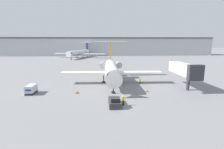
{
  "coord_description": "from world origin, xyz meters",
  "views": [
    {
      "loc": [
        -2.6,
        -28.42,
        10.81
      ],
      "look_at": [
        0.0,
        10.26,
        3.63
      ],
      "focal_mm": 28.0,
      "sensor_mm": 36.0,
      "label": 1
    }
  ],
  "objects_px": {
    "worker_by_wing": "(140,81)",
    "traffic_cone_right": "(147,90)",
    "traffic_cone_left": "(77,92)",
    "airplane_main": "(112,70)",
    "luggage_cart": "(31,89)",
    "pushback_tug": "(115,102)",
    "jet_bridge": "(184,69)",
    "airplane_parked_far_left": "(79,53)",
    "worker_near_tug": "(123,100)"
  },
  "relations": [
    {
      "from": "airplane_main",
      "to": "worker_by_wing",
      "type": "height_order",
      "value": "airplane_main"
    },
    {
      "from": "luggage_cart",
      "to": "worker_by_wing",
      "type": "bearing_deg",
      "value": 15.02
    },
    {
      "from": "worker_by_wing",
      "to": "traffic_cone_right",
      "type": "height_order",
      "value": "worker_by_wing"
    },
    {
      "from": "traffic_cone_left",
      "to": "airplane_main",
      "type": "bearing_deg",
      "value": 47.93
    },
    {
      "from": "worker_near_tug",
      "to": "traffic_cone_left",
      "type": "bearing_deg",
      "value": 138.11
    },
    {
      "from": "airplane_main",
      "to": "jet_bridge",
      "type": "relative_size",
      "value": 2.27
    },
    {
      "from": "traffic_cone_left",
      "to": "jet_bridge",
      "type": "bearing_deg",
      "value": 6.81
    },
    {
      "from": "worker_by_wing",
      "to": "traffic_cone_left",
      "type": "distance_m",
      "value": 16.89
    },
    {
      "from": "airplane_main",
      "to": "worker_near_tug",
      "type": "height_order",
      "value": "airplane_main"
    },
    {
      "from": "pushback_tug",
      "to": "jet_bridge",
      "type": "distance_m",
      "value": 20.99
    },
    {
      "from": "pushback_tug",
      "to": "worker_near_tug",
      "type": "bearing_deg",
      "value": -0.11
    },
    {
      "from": "airplane_main",
      "to": "airplane_parked_far_left",
      "type": "distance_m",
      "value": 81.17
    },
    {
      "from": "pushback_tug",
      "to": "jet_bridge",
      "type": "relative_size",
      "value": 0.37
    },
    {
      "from": "airplane_parked_far_left",
      "to": "jet_bridge",
      "type": "distance_m",
      "value": 91.86
    },
    {
      "from": "airplane_main",
      "to": "traffic_cone_right",
      "type": "height_order",
      "value": "airplane_main"
    },
    {
      "from": "luggage_cart",
      "to": "worker_near_tug",
      "type": "height_order",
      "value": "luggage_cart"
    },
    {
      "from": "worker_by_wing",
      "to": "traffic_cone_right",
      "type": "xyz_separation_m",
      "value": [
        -0.04,
        -6.84,
        -0.51
      ]
    },
    {
      "from": "worker_near_tug",
      "to": "airplane_parked_far_left",
      "type": "xyz_separation_m",
      "value": [
        -18.46,
        96.14,
        2.66
      ]
    },
    {
      "from": "airplane_main",
      "to": "traffic_cone_right",
      "type": "distance_m",
      "value": 11.77
    },
    {
      "from": "traffic_cone_right",
      "to": "luggage_cart",
      "type": "bearing_deg",
      "value": 179.73
    },
    {
      "from": "worker_by_wing",
      "to": "jet_bridge",
      "type": "distance_m",
      "value": 11.04
    },
    {
      "from": "pushback_tug",
      "to": "luggage_cart",
      "type": "distance_m",
      "value": 19.12
    },
    {
      "from": "airplane_main",
      "to": "pushback_tug",
      "type": "distance_m",
      "value": 17.17
    },
    {
      "from": "airplane_main",
      "to": "airplane_parked_far_left",
      "type": "bearing_deg",
      "value": 102.48
    },
    {
      "from": "luggage_cart",
      "to": "traffic_cone_right",
      "type": "distance_m",
      "value": 25.04
    },
    {
      "from": "airplane_main",
      "to": "luggage_cart",
      "type": "bearing_deg",
      "value": -154.37
    },
    {
      "from": "traffic_cone_left",
      "to": "airplane_parked_far_left",
      "type": "relative_size",
      "value": 0.02
    },
    {
      "from": "luggage_cart",
      "to": "traffic_cone_right",
      "type": "bearing_deg",
      "value": -0.27
    },
    {
      "from": "worker_near_tug",
      "to": "airplane_parked_far_left",
      "type": "height_order",
      "value": "airplane_parked_far_left"
    },
    {
      "from": "pushback_tug",
      "to": "traffic_cone_left",
      "type": "height_order",
      "value": "pushback_tug"
    },
    {
      "from": "pushback_tug",
      "to": "jet_bridge",
      "type": "bearing_deg",
      "value": 32.17
    },
    {
      "from": "worker_by_wing",
      "to": "traffic_cone_right",
      "type": "bearing_deg",
      "value": -90.31
    },
    {
      "from": "luggage_cart",
      "to": "worker_near_tug",
      "type": "relative_size",
      "value": 1.75
    },
    {
      "from": "pushback_tug",
      "to": "worker_near_tug",
      "type": "height_order",
      "value": "worker_near_tug"
    },
    {
      "from": "worker_near_tug",
      "to": "worker_by_wing",
      "type": "bearing_deg",
      "value": 67.05
    },
    {
      "from": "traffic_cone_right",
      "to": "jet_bridge",
      "type": "distance_m",
      "value": 10.82
    },
    {
      "from": "pushback_tug",
      "to": "luggage_cart",
      "type": "xyz_separation_m",
      "value": [
        -17.19,
        8.37,
        0.3
      ]
    },
    {
      "from": "luggage_cart",
      "to": "airplane_main",
      "type": "bearing_deg",
      "value": 25.63
    },
    {
      "from": "airplane_main",
      "to": "airplane_parked_far_left",
      "type": "height_order",
      "value": "airplane_main"
    },
    {
      "from": "worker_near_tug",
      "to": "luggage_cart",
      "type": "bearing_deg",
      "value": 155.85
    },
    {
      "from": "worker_near_tug",
      "to": "traffic_cone_left",
      "type": "height_order",
      "value": "worker_near_tug"
    },
    {
      "from": "worker_near_tug",
      "to": "traffic_cone_right",
      "type": "bearing_deg",
      "value": 52.41
    },
    {
      "from": "airplane_main",
      "to": "jet_bridge",
      "type": "xyz_separation_m",
      "value": [
        16.92,
        -5.89,
        0.76
      ]
    },
    {
      "from": "pushback_tug",
      "to": "worker_by_wing",
      "type": "bearing_deg",
      "value": 62.45
    },
    {
      "from": "worker_near_tug",
      "to": "jet_bridge",
      "type": "xyz_separation_m",
      "value": [
        15.99,
        10.99,
        3.47
      ]
    },
    {
      "from": "luggage_cart",
      "to": "traffic_cone_left",
      "type": "height_order",
      "value": "luggage_cart"
    },
    {
      "from": "luggage_cart",
      "to": "traffic_cone_left",
      "type": "distance_m",
      "value": 9.77
    },
    {
      "from": "luggage_cart",
      "to": "airplane_parked_far_left",
      "type": "bearing_deg",
      "value": 89.86
    },
    {
      "from": "luggage_cart",
      "to": "pushback_tug",
      "type": "bearing_deg",
      "value": -25.95
    },
    {
      "from": "traffic_cone_right",
      "to": "airplane_main",
      "type": "bearing_deg",
      "value": 130.16
    }
  ]
}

